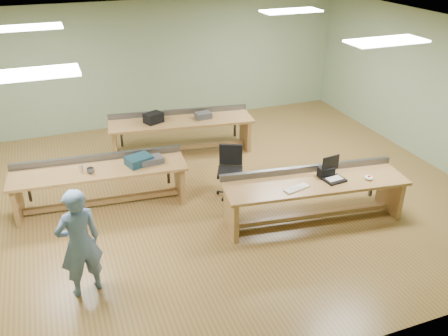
{
  "coord_description": "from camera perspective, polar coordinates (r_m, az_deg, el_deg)",
  "views": [
    {
      "loc": [
        -2.24,
        -7.28,
        4.48
      ],
      "look_at": [
        0.27,
        -0.6,
        0.84
      ],
      "focal_mm": 38.0,
      "sensor_mm": 36.0,
      "label": 1
    }
  ],
  "objects": [
    {
      "name": "person",
      "position": [
        6.53,
        -17.01,
        -8.62
      ],
      "size": [
        0.66,
        0.52,
        1.6
      ],
      "primitive_type": "imported",
      "rotation": [
        0.0,
        0.0,
        3.41
      ],
      "color": "slate",
      "rests_on": "floor"
    },
    {
      "name": "wall_back",
      "position": [
        11.88,
        -9.29,
        12.18
      ],
      "size": [
        10.0,
        0.04,
        3.0
      ],
      "primitive_type": "cube",
      "color": "gray",
      "rests_on": "floor"
    },
    {
      "name": "keyboard",
      "position": [
        7.63,
        8.73,
        -2.43
      ],
      "size": [
        0.46,
        0.25,
        0.03
      ],
      "primitive_type": "cube",
      "rotation": [
        0.0,
        0.0,
        0.24
      ],
      "color": "beige",
      "rests_on": "workbench_front"
    },
    {
      "name": "workbench_back",
      "position": [
        10.43,
        -5.18,
        4.87
      ],
      "size": [
        3.17,
        1.24,
        0.86
      ],
      "rotation": [
        0.0,
        0.0,
        -0.14
      ],
      "color": "#A87F47",
      "rests_on": "floor"
    },
    {
      "name": "mug",
      "position": [
        8.32,
        -15.77,
        -0.3
      ],
      "size": [
        0.15,
        0.15,
        0.1
      ],
      "primitive_type": "imported",
      "rotation": [
        0.0,
        0.0,
        0.23
      ],
      "color": "#39393C",
      "rests_on": "workbench_mid"
    },
    {
      "name": "wall_right",
      "position": [
        10.69,
        23.5,
        8.64
      ],
      "size": [
        0.04,
        8.0,
        3.0
      ],
      "primitive_type": "cube",
      "color": "gray",
      "rests_on": "floor"
    },
    {
      "name": "parts_bin_teal",
      "position": [
        8.43,
        -10.19,
        0.91
      ],
      "size": [
        0.51,
        0.44,
        0.15
      ],
      "primitive_type": "cube",
      "rotation": [
        0.0,
        0.0,
        0.32
      ],
      "color": "#122F3C",
      "rests_on": "workbench_mid"
    },
    {
      "name": "laptop_base",
      "position": [
        7.99,
        13.12,
        -1.38
      ],
      "size": [
        0.36,
        0.31,
        0.04
      ],
      "primitive_type": "cube",
      "rotation": [
        0.0,
        0.0,
        0.12
      ],
      "color": "black",
      "rests_on": "workbench_front"
    },
    {
      "name": "drinks_can",
      "position": [
        8.39,
        -16.78,
        -0.08
      ],
      "size": [
        0.09,
        0.09,
        0.13
      ],
      "primitive_type": "cylinder",
      "rotation": [
        0.0,
        0.0,
        0.33
      ],
      "color": "silver",
      "rests_on": "workbench_mid"
    },
    {
      "name": "storage_box_back",
      "position": [
        10.22,
        -8.49,
        5.99
      ],
      "size": [
        0.45,
        0.4,
        0.21
      ],
      "primitive_type": "cube",
      "rotation": [
        0.0,
        0.0,
        0.44
      ],
      "color": "black",
      "rests_on": "workbench_back"
    },
    {
      "name": "floor",
      "position": [
        8.83,
        -3.02,
        -3.45
      ],
      "size": [
        10.0,
        10.0,
        0.0
      ],
      "primitive_type": "plane",
      "color": "olive",
      "rests_on": "ground"
    },
    {
      "name": "ceiling",
      "position": [
        7.76,
        -3.58,
        16.01
      ],
      "size": [
        10.0,
        10.0,
        0.0
      ],
      "primitive_type": "plane",
      "color": "silver",
      "rests_on": "wall_back"
    },
    {
      "name": "camera_bag",
      "position": [
        8.06,
        12.17,
        -0.48
      ],
      "size": [
        0.26,
        0.18,
        0.17
      ],
      "primitive_type": "cube",
      "rotation": [
        0.0,
        0.0,
        -0.05
      ],
      "color": "black",
      "rests_on": "workbench_front"
    },
    {
      "name": "laptop_screen",
      "position": [
        7.97,
        12.71,
        0.56
      ],
      "size": [
        0.33,
        0.06,
        0.26
      ],
      "primitive_type": "cube",
      "rotation": [
        0.0,
        0.0,
        0.12
      ],
      "color": "black",
      "rests_on": "laptop_base"
    },
    {
      "name": "tray_back",
      "position": [
        10.37,
        -2.52,
        6.34
      ],
      "size": [
        0.35,
        0.27,
        0.13
      ],
      "primitive_type": "cube",
      "rotation": [
        0.0,
        0.0,
        0.07
      ],
      "color": "#39393C",
      "rests_on": "workbench_back"
    },
    {
      "name": "task_chair",
      "position": [
        8.73,
        0.74,
        -1.2
      ],
      "size": [
        0.68,
        0.68,
        0.94
      ],
      "rotation": [
        0.0,
        0.0,
        -0.43
      ],
      "color": "black",
      "rests_on": "floor"
    },
    {
      "name": "fluor_panels",
      "position": [
        7.76,
        -3.57,
        15.8
      ],
      "size": [
        6.2,
        3.5,
        0.03
      ],
      "color": "white",
      "rests_on": "ceiling"
    },
    {
      "name": "trackball_mouse",
      "position": [
        8.18,
        17.03,
        -1.12
      ],
      "size": [
        0.17,
        0.19,
        0.06
      ],
      "primitive_type": "ellipsoid",
      "rotation": [
        0.0,
        0.0,
        0.32
      ],
      "color": "white",
      "rests_on": "workbench_front"
    },
    {
      "name": "wall_front",
      "position": [
        4.96,
        11.15,
        -10.43
      ],
      "size": [
        10.0,
        0.04,
        3.0
      ],
      "primitive_type": "cube",
      "color": "gray",
      "rests_on": "floor"
    },
    {
      "name": "workbench_mid",
      "position": [
        8.57,
        -14.67,
        -1.13
      ],
      "size": [
        3.04,
        1.05,
        0.86
      ],
      "rotation": [
        0.0,
        0.0,
        -0.09
      ],
      "color": "#A87F47",
      "rests_on": "floor"
    },
    {
      "name": "workbench_front",
      "position": [
        8.03,
        10.72,
        -2.67
      ],
      "size": [
        3.13,
        1.2,
        0.86
      ],
      "rotation": [
        0.0,
        0.0,
        -0.13
      ],
      "color": "#A87F47",
      "rests_on": "floor"
    },
    {
      "name": "parts_bin_grey",
      "position": [
        8.45,
        -8.78,
        0.93
      ],
      "size": [
        0.43,
        0.3,
        0.11
      ],
      "primitive_type": "cube",
      "rotation": [
        0.0,
        0.0,
        0.11
      ],
      "color": "#39393C",
      "rests_on": "workbench_mid"
    }
  ]
}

